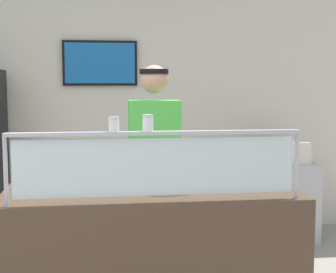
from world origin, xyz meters
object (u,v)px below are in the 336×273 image
at_px(parmesan_shaker, 114,125).
at_px(worker_figure, 155,166).
at_px(pizza_tray, 164,186).
at_px(pizza_server, 167,184).
at_px(pepper_flake_shaker, 148,124).
at_px(pizza_box_stack, 280,151).

height_order(parmesan_shaker, worker_figure, worker_figure).
xyz_separation_m(pizza_tray, pizza_server, (0.02, -0.02, 0.02)).
bearing_deg(pepper_flake_shaker, pizza_server, 65.94).
height_order(parmesan_shaker, pepper_flake_shaker, pepper_flake_shaker).
height_order(worker_figure, pizza_box_stack, worker_figure).
relative_size(pizza_server, pizza_box_stack, 0.56).
height_order(pizza_tray, worker_figure, worker_figure).
bearing_deg(pizza_server, pizza_box_stack, 65.68).
bearing_deg(pizza_server, pizza_tray, 142.95).
bearing_deg(pizza_box_stack, pizza_tray, -128.29).
bearing_deg(pizza_box_stack, worker_figure, -138.92).
distance_m(parmesan_shaker, worker_figure, 1.05).
xyz_separation_m(parmesan_shaker, pizza_box_stack, (1.75, 2.16, -0.46)).
distance_m(pizza_tray, pizza_server, 0.03).
relative_size(pepper_flake_shaker, pizza_box_stack, 0.19).
xyz_separation_m(pizza_server, pepper_flake_shaker, (-0.15, -0.33, 0.41)).
bearing_deg(pizza_box_stack, pepper_flake_shaker, -125.82).
bearing_deg(worker_figure, pepper_flake_shaker, -98.32).
xyz_separation_m(parmesan_shaker, pepper_flake_shaker, (0.19, 0.00, 0.00)).
bearing_deg(pizza_box_stack, parmesan_shaker, -128.99).
relative_size(pizza_tray, pizza_box_stack, 0.88).
xyz_separation_m(pizza_server, worker_figure, (-0.01, 0.59, 0.02)).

